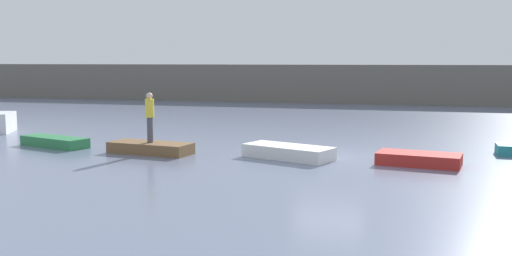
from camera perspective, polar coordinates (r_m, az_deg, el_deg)
The scene contains 7 objects.
ground_plane at distance 20.46m, azimuth 7.33°, elevation -2.93°, with size 120.00×120.00×0.00m, color slate.
embankment_wall at distance 45.93m, azimuth 11.68°, elevation 4.29°, with size 80.00×1.20×3.10m, color #666056.
rowboat_green at distance 24.21m, azimuth -19.52°, elevation -1.30°, with size 3.08×0.99×0.39m, color #2D7F47.
rowboat_brown at distance 21.49m, azimuth -10.52°, elevation -1.97°, with size 3.14×1.17×0.41m, color brown.
rowboat_white at distance 20.09m, azimuth 3.24°, elevation -2.41°, with size 3.18×1.25×0.45m, color white.
rowboat_red at distance 19.55m, azimuth 16.00°, elevation -3.00°, with size 2.66×1.27×0.40m, color red.
person_yellow_shirt at distance 21.34m, azimuth -10.59°, elevation 1.32°, with size 0.32×0.32×1.85m.
Camera 1 is at (2.65, -20.00, 3.43)m, focal length 39.94 mm.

